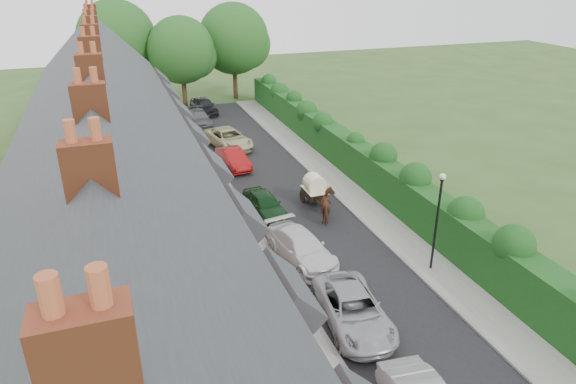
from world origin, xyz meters
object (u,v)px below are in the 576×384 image
lamppost (438,210)px  car_black (204,106)px  car_green (265,204)px  horse_cart (314,187)px  car_silver_b (353,310)px  car_white (301,247)px  car_red (233,159)px  car_grey (199,118)px  car_beige (228,138)px  horse (328,206)px

lamppost → car_black: lamppost is taller
car_green → horse_cart: 3.42m
car_silver_b → car_white: car_white is taller
car_red → car_grey: size_ratio=0.93×
car_white → car_green: car_white is taller
lamppost → car_black: size_ratio=1.09×
car_beige → car_grey: bearing=86.6°
car_silver_b → car_beige: size_ratio=0.95×
lamppost → car_green: size_ratio=1.23×
car_white → horse: (3.12, 3.77, 0.14)m
car_black → horse_cart: horse_cart is taller
car_silver_b → horse: bearing=78.8°
lamppost → car_red: lamppost is taller
car_silver_b → car_beige: bearing=95.3°
lamppost → car_white: bearing=152.3°
car_silver_b → car_white: bearing=98.5°
car_red → car_black: 15.78m
car_green → car_silver_b: bearing=-93.4°
car_silver_b → horse_cart: horse_cart is taller
car_red → horse: size_ratio=2.06×
car_black → car_red: bearing=-99.7°
car_red → car_black: size_ratio=0.90×
car_red → car_grey: 11.94m
car_silver_b → car_grey: (-0.72, 31.39, -0.06)m
lamppost → car_grey: (-6.22, 28.86, -2.63)m
car_beige → car_white: bearing=-103.8°
car_beige → car_black: bearing=77.5°
car_silver_b → car_grey: bearing=97.5°
car_silver_b → horse_cart: (2.90, 11.51, 0.42)m
horse → car_green: bearing=-10.3°
car_red → car_beige: 4.68m
lamppost → car_beige: (-5.13, 21.56, -2.53)m
car_black → car_white: bearing=-98.0°
car_green → car_red: bearing=83.3°
car_white → car_beige: size_ratio=0.92×
car_green → horse: horse is taller
lamppost → car_silver_b: lamppost is taller
car_red → horse_cart: size_ratio=1.53×
car_black → horse_cart: size_ratio=1.70×
horse → car_beige: bearing=-62.0°
car_black → horse_cart: (2.43, -23.71, 0.34)m
car_green → car_beige: (0.85, 12.96, 0.05)m
car_red → horse: (3.25, -10.17, 0.17)m
horse_cart → car_silver_b: bearing=-104.1°
lamppost → car_black: 33.17m
lamppost → car_silver_b: (-5.50, -2.52, -2.57)m
car_white → lamppost: bearing=-36.9°
lamppost → car_red: (-5.85, 16.93, -2.60)m
car_beige → horse: size_ratio=2.66×
car_beige → car_grey: 7.38m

